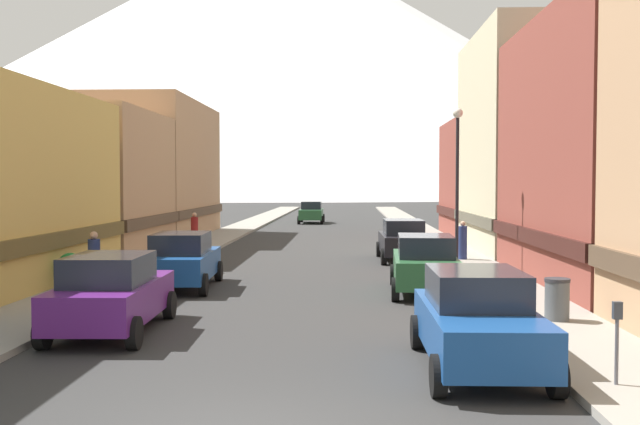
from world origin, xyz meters
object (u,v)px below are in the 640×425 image
(car_right_0, at_px, (477,320))
(trash_bin_right, at_px, (557,299))
(car_driving_0, at_px, (311,212))
(parking_meter_near, at_px, (617,331))
(potted_plant_0, at_px, (70,267))
(pedestrian_0, at_px, (195,231))
(pedestrian_2, at_px, (94,262))
(pedestrian_1, at_px, (463,242))
(car_right_2, at_px, (403,240))
(car_right_1, at_px, (425,264))
(streetlamp_right, at_px, (457,165))
(car_left_1, at_px, (182,260))
(car_left_0, at_px, (112,293))

(car_right_0, bearing_deg, trash_bin_right, 57.16)
(car_driving_0, relative_size, parking_meter_near, 3.31)
(car_right_0, height_order, car_driving_0, same)
(potted_plant_0, bearing_deg, pedestrian_0, 86.97)
(potted_plant_0, bearing_deg, pedestrian_2, -0.39)
(pedestrian_1, bearing_deg, potted_plant_0, -146.64)
(car_right_2, relative_size, trash_bin_right, 4.52)
(pedestrian_0, bearing_deg, car_right_1, -54.01)
(potted_plant_0, xyz_separation_m, pedestrian_2, (0.75, -0.01, 0.17))
(parking_meter_near, relative_size, pedestrian_1, 0.83)
(pedestrian_2, xyz_separation_m, streetlamp_right, (11.60, 4.37, 3.03))
(car_right_1, distance_m, pedestrian_1, 8.73)
(car_left_1, xyz_separation_m, car_right_1, (7.59, -0.70, 0.00))
(pedestrian_0, bearing_deg, pedestrian_1, -23.59)
(car_left_0, height_order, car_right_2, same)
(car_right_0, relative_size, car_right_1, 0.99)
(car_driving_0, distance_m, pedestrian_2, 37.83)
(trash_bin_right, bearing_deg, car_right_1, 117.42)
(potted_plant_0, bearing_deg, trash_bin_right, -18.90)
(pedestrian_1, xyz_separation_m, streetlamp_right, (-0.90, -4.35, 3.10))
(car_right_0, height_order, car_right_1, same)
(trash_bin_right, bearing_deg, car_right_0, -122.84)
(trash_bin_right, bearing_deg, car_driving_0, 100.69)
(parking_meter_near, height_order, potted_plant_0, parking_meter_near)
(pedestrian_1, distance_m, streetlamp_right, 5.42)
(potted_plant_0, bearing_deg, car_right_1, 1.85)
(car_left_1, xyz_separation_m, car_right_0, (7.60, -9.57, 0.00))
(trash_bin_right, bearing_deg, streetlamp_right, 96.38)
(pedestrian_2, relative_size, streetlamp_right, 0.30)
(pedestrian_1, bearing_deg, streetlamp_right, -101.68)
(streetlamp_right, bearing_deg, potted_plant_0, -160.51)
(parking_meter_near, height_order, pedestrian_0, pedestrian_0)
(car_left_1, xyz_separation_m, car_driving_0, (2.20, 36.49, 0.00))
(parking_meter_near, xyz_separation_m, pedestrian_1, (0.50, 18.66, -0.13))
(trash_bin_right, distance_m, streetlamp_right, 9.60)
(potted_plant_0, relative_size, pedestrian_1, 0.67)
(car_right_1, relative_size, trash_bin_right, 4.57)
(pedestrian_1, bearing_deg, car_right_2, 165.26)
(trash_bin_right, distance_m, pedestrian_1, 13.30)
(car_right_2, bearing_deg, car_left_0, -116.72)
(pedestrian_0, distance_m, pedestrian_2, 14.19)
(car_left_1, distance_m, pedestrian_2, 2.67)
(parking_meter_near, distance_m, pedestrian_1, 18.67)
(car_left_1, relative_size, car_right_2, 1.01)
(car_right_2, bearing_deg, car_right_1, -90.03)
(car_right_2, relative_size, streetlamp_right, 0.76)
(trash_bin_right, xyz_separation_m, pedestrian_2, (-12.60, 4.57, 0.31))
(car_right_2, bearing_deg, potted_plant_0, -139.07)
(parking_meter_near, distance_m, potted_plant_0, 16.17)
(potted_plant_0, distance_m, pedestrian_1, 15.86)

